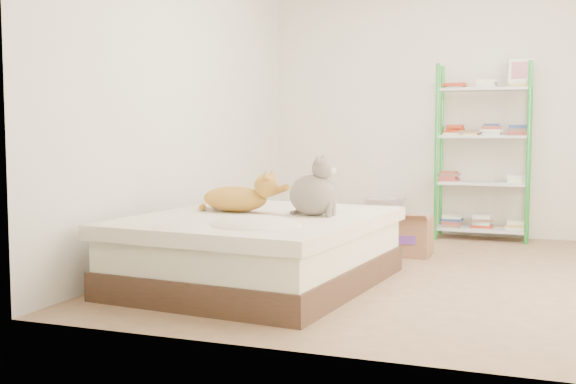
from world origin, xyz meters
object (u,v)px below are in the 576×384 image
at_px(bed, 259,250).
at_px(shelf_unit, 484,153).
at_px(grey_cat, 313,186).
at_px(white_bin, 385,216).
at_px(orange_cat, 235,196).
at_px(cardboard_box, 403,235).

bearing_deg(bed, shelf_unit, 69.90).
xyz_separation_m(bed, grey_cat, (0.36, 0.09, 0.44)).
bearing_deg(grey_cat, white_bin, 4.06).
distance_m(orange_cat, white_bin, 2.57).
bearing_deg(white_bin, grey_cat, -88.62).
bearing_deg(orange_cat, shelf_unit, 61.79).
height_order(cardboard_box, white_bin, cardboard_box).
relative_size(bed, shelf_unit, 1.16).
xyz_separation_m(orange_cat, grey_cat, (0.60, -0.03, 0.09)).
xyz_separation_m(shelf_unit, cardboard_box, (-0.55, -1.12, -0.68)).
bearing_deg(cardboard_box, bed, -115.20).
relative_size(bed, white_bin, 5.15).
distance_m(bed, orange_cat, 0.44).
relative_size(bed, grey_cat, 5.00).
bearing_deg(bed, grey_cat, 19.46).
relative_size(grey_cat, cardboard_box, 0.86).
distance_m(grey_cat, cardboard_box, 1.55).
height_order(orange_cat, grey_cat, grey_cat).
bearing_deg(orange_cat, white_bin, 80.23).
bearing_deg(shelf_unit, grey_cat, -109.34).
height_order(grey_cat, white_bin, grey_cat).
relative_size(grey_cat, shelf_unit, 0.23).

